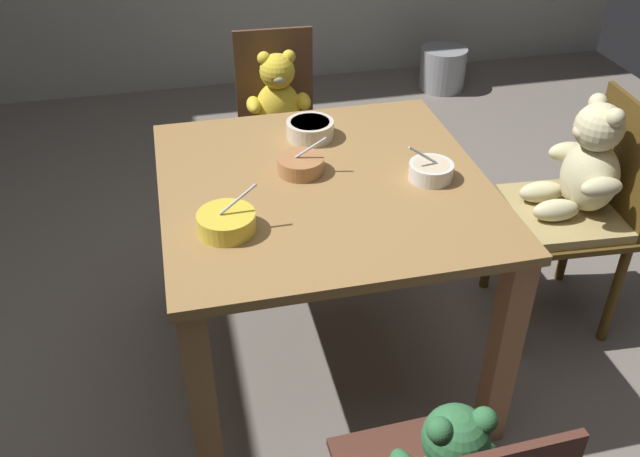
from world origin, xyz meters
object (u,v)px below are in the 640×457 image
Objects in this scene: porridge_bowl_yellow_near_left at (227,222)px; metal_pail at (443,69)px; porridge_bowl_terracotta_center at (301,165)px; teddy_chair_far_center at (279,111)px; teddy_chair_near_right at (581,186)px; porridge_bowl_cream_far_center at (310,129)px; porridge_bowl_white_near_right at (431,171)px; dining_table at (324,220)px.

porridge_bowl_yellow_near_left is 2.90m from metal_pail.
teddy_chair_far_center is at bearing 84.75° from porridge_bowl_terracotta_center.
metal_pail is at bearing 136.69° from teddy_chair_far_center.
metal_pail is (1.59, 2.34, -0.63)m from porridge_bowl_yellow_near_left.
porridge_bowl_yellow_near_left is at bearing 15.23° from teddy_chair_near_right.
teddy_chair_far_center is 1.79m from metal_pail.
porridge_bowl_cream_far_center is 0.94× the size of porridge_bowl_yellow_near_left.
teddy_chair_far_center is at bearing 106.52° from porridge_bowl_white_near_right.
teddy_chair_near_right is 1.27m from porridge_bowl_yellow_near_left.
dining_table is 1.17× the size of teddy_chair_far_center.
teddy_chair_far_center is (0.02, 0.93, -0.06)m from dining_table.
porridge_bowl_white_near_right is at bearing -18.54° from porridge_bowl_terracotta_center.
teddy_chair_near_right is 5.21× the size of porridge_bowl_yellow_near_left.
teddy_chair_near_right is 2.17m from metal_pail.
porridge_bowl_cream_far_center is at bearing 70.50° from porridge_bowl_terracotta_center.
porridge_bowl_yellow_near_left is (-0.33, -0.48, -0.00)m from porridge_bowl_cream_far_center.
teddy_chair_far_center is at bearing 89.76° from porridge_bowl_cream_far_center.
metal_pail is at bearing 56.07° from porridge_bowl_cream_far_center.
porridge_bowl_yellow_near_left is at bearing -134.15° from porridge_bowl_terracotta_center.
porridge_bowl_cream_far_center is (-0.90, 0.23, 0.20)m from teddy_chair_near_right.
metal_pail is (0.96, 2.20, -0.63)m from porridge_bowl_white_near_right.
teddy_chair_near_right reaches higher than teddy_chair_far_center.
porridge_bowl_cream_far_center is 1.04× the size of porridge_bowl_terracotta_center.
teddy_chair_near_right is 0.95m from porridge_bowl_cream_far_center.
dining_table is 0.33m from porridge_bowl_cream_far_center.
porridge_bowl_cream_far_center is 0.58m from porridge_bowl_yellow_near_left.
dining_table is 6.89× the size of porridge_bowl_white_near_right.
porridge_bowl_cream_far_center is (-0.00, -0.65, 0.23)m from teddy_chair_far_center.
porridge_bowl_yellow_near_left reaches higher than porridge_bowl_white_near_right.
teddy_chair_near_right is at bearing 47.93° from teddy_chair_far_center.
teddy_chair_near_right is at bearing 9.98° from porridge_bowl_white_near_right.
porridge_bowl_cream_far_center is at bearing 85.81° from dining_table.
dining_table is 1.13× the size of teddy_chair_near_right.
dining_table is 0.19m from porridge_bowl_terracotta_center.
porridge_bowl_terracotta_center is (-0.08, -0.86, 0.23)m from teddy_chair_far_center.
teddy_chair_far_center is 0.96× the size of teddy_chair_near_right.
porridge_bowl_cream_far_center reaches higher than metal_pail.
porridge_bowl_terracotta_center is at bearing -109.50° from porridge_bowl_cream_far_center.
teddy_chair_near_right reaches higher than dining_table.
porridge_bowl_white_near_right is at bearing -9.67° from dining_table.
dining_table is at bearing 7.23° from teddy_chair_near_right.
dining_table is at bearing 170.33° from porridge_bowl_white_near_right.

